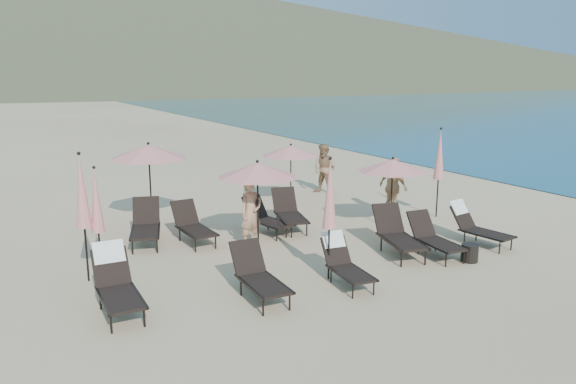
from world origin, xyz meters
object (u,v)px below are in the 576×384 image
lounger_2 (344,262)px  lounger_6 (146,225)px  umbrella_open_2 (149,152)px  umbrella_closed_1 (440,155)px  lounger_5 (476,225)px  umbrella_closed_2 (82,192)px  lounger_1 (259,275)px  umbrella_closed_3 (96,201)px  lounger_7 (193,225)px  umbrella_closed_0 (330,195)px  beachgoer_b (324,169)px  beachgoer_a (251,213)px  beachgoer_c (393,187)px  umbrella_open_1 (393,165)px  lounger_3 (398,234)px  lounger_9 (289,212)px  lounger_0 (116,282)px  side_table_1 (470,253)px  umbrella_open_3 (291,151)px  lounger_4 (434,237)px  side_table_0 (254,274)px  umbrella_open_0 (257,170)px  lounger_8 (266,217)px

lounger_2 → lounger_6: bearing=127.7°
umbrella_open_2 → umbrella_closed_1: umbrella_closed_1 is taller
lounger_5 → umbrella_closed_2: size_ratio=0.63×
lounger_1 → umbrella_closed_3: size_ratio=0.71×
lounger_7 → umbrella_open_2: umbrella_open_2 is taller
umbrella_closed_0 → beachgoer_b: 8.44m
lounger_1 → lounger_2: 1.87m
umbrella_closed_1 → umbrella_closed_3: 9.77m
beachgoer_a → beachgoer_c: (4.93, 0.58, 0.05)m
lounger_2 → umbrella_open_1: (3.35, 2.65, 1.33)m
lounger_3 → umbrella_closed_0: size_ratio=0.76×
lounger_9 → umbrella_open_1: bearing=-16.5°
lounger_9 → beachgoer_b: (3.30, 3.36, 0.41)m
lounger_0 → lounger_1: size_ratio=1.07×
lounger_9 → umbrella_open_2: 4.21m
side_table_1 → beachgoer_a: bearing=137.8°
umbrella_closed_2 → umbrella_closed_3: (0.26, -0.01, -0.21)m
lounger_6 → lounger_7: size_ratio=1.14×
umbrella_closed_2 → side_table_1: bearing=-20.6°
umbrella_open_3 → beachgoer_b: umbrella_open_3 is taller
lounger_9 → umbrella_closed_3: 5.62m
lounger_6 → umbrella_open_1: bearing=-0.7°
umbrella_open_3 → beachgoer_c: umbrella_open_3 is taller
umbrella_closed_0 → umbrella_open_1: bearing=33.2°
lounger_7 → umbrella_closed_0: umbrella_closed_0 is taller
lounger_3 → umbrella_closed_0: 2.72m
lounger_4 → lounger_3: bearing=150.1°
umbrella_open_3 → side_table_0: 7.12m
beachgoer_b → beachgoer_c: 3.69m
lounger_2 → lounger_7: (-1.75, 4.17, -0.00)m
umbrella_closed_1 → beachgoer_b: umbrella_closed_1 is taller
lounger_0 → beachgoer_b: bearing=39.0°
lounger_6 → beachgoer_b: (7.11, 2.80, 0.39)m
lounger_7 → side_table_0: bearing=-90.8°
side_table_1 → beachgoer_a: (-3.85, 3.48, 0.64)m
side_table_0 → umbrella_closed_0: bearing=-16.9°
side_table_1 → beachgoer_a: size_ratio=0.24×
lounger_7 → lounger_9: bearing=-3.8°
lounger_4 → lounger_9: (-1.86, 3.66, 0.04)m
lounger_9 → umbrella_open_2: (-3.18, 2.25, 1.60)m
lounger_7 → side_table_1: bearing=-44.1°
lounger_0 → lounger_1: (2.49, -0.74, -0.08)m
umbrella_open_0 → beachgoer_c: 4.94m
lounger_2 → lounger_5: (4.41, 0.61, 0.03)m
umbrella_closed_2 → side_table_0: size_ratio=5.67×
lounger_8 → umbrella_closed_2: umbrella_closed_2 is taller
beachgoer_c → lounger_1: bearing=113.1°
beachgoer_b → beachgoer_c: beachgoer_c is taller
lounger_7 → umbrella_closed_1: bearing=-10.9°
lounger_4 → umbrella_closed_3: 7.58m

